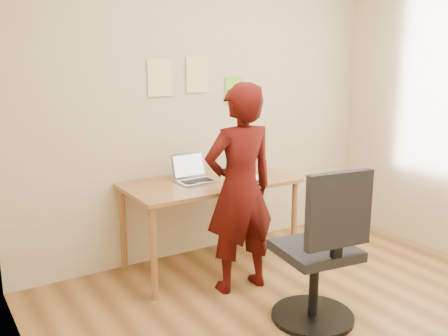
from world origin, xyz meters
TOP-DOWN VIEW (x-y plane):
  - room at (0.00, 0.00)m, footprint 3.58×3.58m
  - desk at (-0.17, 1.38)m, footprint 1.40×0.70m
  - laptop at (-0.29, 1.45)m, footprint 0.31×0.28m
  - paper_sheet at (0.17, 1.32)m, footprint 0.24×0.33m
  - phone at (0.11, 1.20)m, footprint 0.09×0.12m
  - wall_note_left at (-0.43, 1.74)m, footprint 0.21×0.00m
  - wall_note_mid at (-0.08, 1.74)m, footprint 0.21×0.00m
  - wall_note_right at (0.29, 1.74)m, footprint 0.18×0.00m
  - office_chair at (-0.04, 0.20)m, footprint 0.56×0.56m
  - person at (-0.19, 0.92)m, footprint 0.59×0.40m

SIDE VIEW (x-z plane):
  - office_chair at x=-0.04m, z-range -0.08..1.00m
  - desk at x=-0.17m, z-range 0.28..1.02m
  - paper_sheet at x=0.17m, z-range 0.74..0.74m
  - phone at x=0.11m, z-range 0.74..0.75m
  - person at x=-0.19m, z-range 0.00..1.56m
  - laptop at x=-0.29m, z-range 0.68..0.90m
  - room at x=0.00m, z-range -0.04..2.74m
  - wall_note_right at x=0.29m, z-range 1.31..1.55m
  - wall_note_left at x=-0.43m, z-range 1.41..1.71m
  - wall_note_mid at x=-0.08m, z-range 1.43..1.73m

